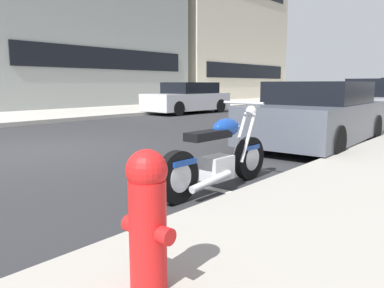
{
  "coord_description": "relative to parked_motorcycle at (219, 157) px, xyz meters",
  "views": [
    {
      "loc": [
        -3.81,
        -7.25,
        1.33
      ],
      "look_at": [
        -0.19,
        -4.19,
        0.59
      ],
      "focal_mm": 35.89,
      "sensor_mm": 36.0,
      "label": 1
    }
  ],
  "objects": [
    {
      "name": "fire_hydrant",
      "position": [
        -2.39,
        -1.23,
        0.16
      ],
      "size": [
        0.24,
        0.36,
        0.83
      ],
      "color": "red",
      "rests_on": "sidewalk_near_curb"
    },
    {
      "name": "sidewalk_far_curb",
      "position": [
        11.97,
        11.76,
        -0.35
      ],
      "size": [
        120.0,
        5.0,
        0.14
      ],
      "primitive_type": "cube",
      "color": "#ADA89E",
      "rests_on": "ground"
    },
    {
      "name": "parked_car_across_street",
      "position": [
        4.26,
        0.47,
        0.24
      ],
      "size": [
        4.31,
        2.04,
        1.38
      ],
      "rotation": [
        0.0,
        0.0,
        0.04
      ],
      "color": "#4C515B",
      "rests_on": "ground"
    },
    {
      "name": "ground_plane",
      "position": [
        -0.03,
        4.45,
        -0.42
      ],
      "size": [
        260.0,
        260.0,
        0.0
      ],
      "primitive_type": "plane",
      "color": "#28282B"
    },
    {
      "name": "townhouse_far_uphill",
      "position": [
        9.35,
        18.83,
        5.62
      ],
      "size": [
        12.82,
        9.61,
        12.08
      ],
      "color": "#939993",
      "rests_on": "ground"
    },
    {
      "name": "parking_stall_stripe",
      "position": [
        -0.03,
        0.24,
        -0.41
      ],
      "size": [
        0.12,
        2.2,
        0.01
      ],
      "primitive_type": "cube",
      "color": "silver",
      "rests_on": "ground"
    },
    {
      "name": "townhouse_corner_block",
      "position": [
        23.24,
        19.42,
        4.9
      ],
      "size": [
        13.11,
        10.8,
        10.63
      ],
      "color": "beige",
      "rests_on": "ground"
    },
    {
      "name": "parked_car_mid_block",
      "position": [
        9.95,
        0.66,
        0.27
      ],
      "size": [
        4.65,
        2.05,
        1.5
      ],
      "rotation": [
        0.0,
        0.0,
        0.04
      ],
      "color": "gray",
      "rests_on": "ground"
    },
    {
      "name": "car_opposite_curb",
      "position": [
        9.52,
        8.73,
        0.25
      ],
      "size": [
        4.26,
        2.0,
        1.4
      ],
      "rotation": [
        0.0,
        0.0,
        3.09
      ],
      "color": "silver",
      "rests_on": "ground"
    },
    {
      "name": "parked_motorcycle",
      "position": [
        0.0,
        0.0,
        0.0
      ],
      "size": [
        2.07,
        0.62,
        1.1
      ],
      "rotation": [
        0.0,
        0.0,
        -0.02
      ],
      "color": "black",
      "rests_on": "ground"
    }
  ]
}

